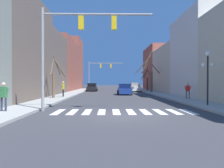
{
  "coord_description": "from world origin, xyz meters",
  "views": [
    {
      "loc": [
        -0.94,
        -11.97,
        1.86
      ],
      "look_at": [
        -0.26,
        28.57,
        1.47
      ],
      "focal_mm": 35.0,
      "sensor_mm": 36.0,
      "label": 1
    }
  ],
  "objects_px": {
    "pedestrian_on_right_sidewalk": "(4,94)",
    "street_tree_left_far": "(55,78)",
    "traffic_signal_near": "(74,36)",
    "street_tree_right_far": "(150,76)",
    "car_parked_right_near": "(124,90)",
    "pedestrian_waiting_at_curb": "(188,89)",
    "traffic_signal_far": "(99,69)",
    "street_tree_left_mid": "(147,80)",
    "car_driving_toward_lane": "(92,87)",
    "car_driving_away_lane": "(135,87)",
    "street_lamp_right_corner": "(208,67)",
    "pedestrian_crossing_street": "(63,87)"
  },
  "relations": [
    {
      "from": "traffic_signal_far",
      "to": "street_lamp_right_corner",
      "type": "height_order",
      "value": "traffic_signal_far"
    },
    {
      "from": "pedestrian_crossing_street",
      "to": "street_tree_left_far",
      "type": "relative_size",
      "value": 0.39
    },
    {
      "from": "street_lamp_right_corner",
      "to": "street_tree_right_far",
      "type": "xyz_separation_m",
      "value": [
        -0.15,
        21.5,
        -0.01
      ]
    },
    {
      "from": "pedestrian_on_right_sidewalk",
      "to": "street_tree_left_far",
      "type": "distance_m",
      "value": 10.96
    },
    {
      "from": "pedestrian_waiting_at_curb",
      "to": "street_tree_left_mid",
      "type": "bearing_deg",
      "value": -67.79
    },
    {
      "from": "street_tree_left_mid",
      "to": "street_tree_right_far",
      "type": "xyz_separation_m",
      "value": [
        -0.69,
        -6.71,
        0.73
      ]
    },
    {
      "from": "traffic_signal_near",
      "to": "street_tree_left_mid",
      "type": "relative_size",
      "value": 1.6
    },
    {
      "from": "car_driving_toward_lane",
      "to": "street_tree_left_far",
      "type": "bearing_deg",
      "value": 172.84
    },
    {
      "from": "pedestrian_waiting_at_curb",
      "to": "pedestrian_on_right_sidewalk",
      "type": "bearing_deg",
      "value": 54.62
    },
    {
      "from": "car_parked_right_near",
      "to": "pedestrian_on_right_sidewalk",
      "type": "xyz_separation_m",
      "value": [
        -8.48,
        -18.84,
        0.4
      ]
    },
    {
      "from": "car_parked_right_near",
      "to": "pedestrian_waiting_at_curb",
      "type": "distance_m",
      "value": 11.12
    },
    {
      "from": "traffic_signal_near",
      "to": "pedestrian_on_right_sidewalk",
      "type": "bearing_deg",
      "value": -165.26
    },
    {
      "from": "street_tree_left_mid",
      "to": "traffic_signal_far",
      "type": "bearing_deg",
      "value": 164.05
    },
    {
      "from": "street_tree_right_far",
      "to": "street_tree_left_far",
      "type": "bearing_deg",
      "value": -133.56
    },
    {
      "from": "traffic_signal_near",
      "to": "street_tree_left_far",
      "type": "height_order",
      "value": "traffic_signal_near"
    },
    {
      "from": "car_driving_away_lane",
      "to": "pedestrian_waiting_at_curb",
      "type": "distance_m",
      "value": 20.36
    },
    {
      "from": "pedestrian_on_right_sidewalk",
      "to": "street_tree_left_far",
      "type": "bearing_deg",
      "value": 105.26
    },
    {
      "from": "pedestrian_waiting_at_curb",
      "to": "street_tree_left_far",
      "type": "relative_size",
      "value": 0.35
    },
    {
      "from": "car_parked_right_near",
      "to": "car_driving_toward_lane",
      "type": "distance_m",
      "value": 13.46
    },
    {
      "from": "car_driving_away_lane",
      "to": "street_tree_left_mid",
      "type": "xyz_separation_m",
      "value": [
        2.65,
        1.71,
        1.43
      ]
    },
    {
      "from": "street_tree_right_far",
      "to": "street_tree_left_far",
      "type": "relative_size",
      "value": 1.53
    },
    {
      "from": "pedestrian_waiting_at_curb",
      "to": "street_tree_left_mid",
      "type": "relative_size",
      "value": 0.36
    },
    {
      "from": "street_lamp_right_corner",
      "to": "street_tree_right_far",
      "type": "relative_size",
      "value": 0.57
    },
    {
      "from": "traffic_signal_far",
      "to": "street_tree_left_mid",
      "type": "bearing_deg",
      "value": -15.95
    },
    {
      "from": "traffic_signal_far",
      "to": "car_driving_toward_lane",
      "type": "xyz_separation_m",
      "value": [
        -1.23,
        -2.97,
        -3.83
      ]
    },
    {
      "from": "street_tree_right_far",
      "to": "pedestrian_waiting_at_curb",
      "type": "bearing_deg",
      "value": -86.15
    },
    {
      "from": "traffic_signal_far",
      "to": "traffic_signal_near",
      "type": "bearing_deg",
      "value": -90.23
    },
    {
      "from": "pedestrian_on_right_sidewalk",
      "to": "street_tree_right_far",
      "type": "bearing_deg",
      "value": 78.57
    },
    {
      "from": "car_driving_toward_lane",
      "to": "pedestrian_waiting_at_curb",
      "type": "height_order",
      "value": "pedestrian_waiting_at_curb"
    },
    {
      "from": "traffic_signal_near",
      "to": "traffic_signal_far",
      "type": "height_order",
      "value": "traffic_signal_near"
    },
    {
      "from": "traffic_signal_far",
      "to": "street_tree_left_mid",
      "type": "relative_size",
      "value": 1.66
    },
    {
      "from": "pedestrian_crossing_street",
      "to": "street_tree_left_mid",
      "type": "xyz_separation_m",
      "value": [
        13.11,
        18.61,
        1.02
      ]
    },
    {
      "from": "street_tree_left_mid",
      "to": "street_tree_right_far",
      "type": "distance_m",
      "value": 6.79
    },
    {
      "from": "car_driving_away_lane",
      "to": "street_tree_right_far",
      "type": "height_order",
      "value": "street_tree_right_far"
    },
    {
      "from": "traffic_signal_far",
      "to": "car_parked_right_near",
      "type": "height_order",
      "value": "traffic_signal_far"
    },
    {
      "from": "pedestrian_waiting_at_curb",
      "to": "street_tree_left_far",
      "type": "bearing_deg",
      "value": 15.16
    },
    {
      "from": "pedestrian_on_right_sidewalk",
      "to": "car_driving_away_lane",
      "type": "bearing_deg",
      "value": 86.03
    },
    {
      "from": "traffic_signal_far",
      "to": "pedestrian_waiting_at_curb",
      "type": "height_order",
      "value": "traffic_signal_far"
    },
    {
      "from": "car_driving_away_lane",
      "to": "car_parked_right_near",
      "type": "height_order",
      "value": "car_driving_away_lane"
    },
    {
      "from": "car_driving_away_lane",
      "to": "street_tree_left_far",
      "type": "distance_m",
      "value": 21.67
    },
    {
      "from": "car_driving_toward_lane",
      "to": "traffic_signal_far",
      "type": "bearing_deg",
      "value": -22.59
    },
    {
      "from": "pedestrian_waiting_at_curb",
      "to": "street_tree_left_mid",
      "type": "xyz_separation_m",
      "value": [
        -0.32,
        21.85,
        1.14
      ]
    },
    {
      "from": "car_driving_away_lane",
      "to": "car_driving_toward_lane",
      "type": "height_order",
      "value": "car_driving_away_lane"
    },
    {
      "from": "car_parked_right_near",
      "to": "street_tree_right_far",
      "type": "relative_size",
      "value": 0.59
    },
    {
      "from": "pedestrian_on_right_sidewalk",
      "to": "car_parked_right_near",
      "type": "bearing_deg",
      "value": 82.79
    },
    {
      "from": "traffic_signal_near",
      "to": "street_tree_right_far",
      "type": "height_order",
      "value": "street_tree_right_far"
    },
    {
      "from": "traffic_signal_far",
      "to": "street_lamp_right_corner",
      "type": "relative_size",
      "value": 1.84
    },
    {
      "from": "car_driving_toward_lane",
      "to": "street_tree_left_mid",
      "type": "relative_size",
      "value": 1.08
    },
    {
      "from": "pedestrian_waiting_at_curb",
      "to": "street_tree_left_far",
      "type": "height_order",
      "value": "street_tree_left_far"
    },
    {
      "from": "car_driving_toward_lane",
      "to": "pedestrian_waiting_at_curb",
      "type": "distance_m",
      "value": 24.53
    }
  ]
}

